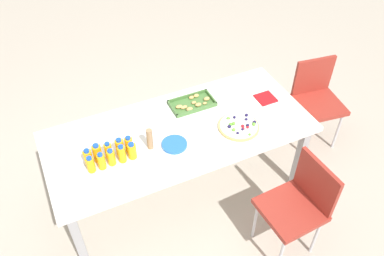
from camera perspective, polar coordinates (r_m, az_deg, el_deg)
ground_plane at (r=3.55m, az=-1.53°, el=-8.85°), size 12.00×12.00×0.00m
party_table at (r=3.05m, az=-1.76°, el=-1.16°), size 2.01×0.88×0.73m
chair_near_right at (r=2.95m, az=15.12°, el=-10.16°), size 0.42×0.42×0.83m
chair_end at (r=3.86m, az=17.39°, el=4.42°), size 0.45×0.45×0.83m
juice_bottle_0 at (r=2.77m, az=-14.32°, el=-5.09°), size 0.06×0.06×0.13m
juice_bottle_1 at (r=2.77m, az=-12.84°, el=-4.66°), size 0.05×0.05×0.14m
juice_bottle_2 at (r=2.78m, az=-11.50°, el=-4.14°), size 0.05×0.05×0.13m
juice_bottle_3 at (r=2.78m, az=-10.02°, el=-3.67°), size 0.05×0.05×0.15m
juice_bottle_4 at (r=2.80m, az=-8.58°, el=-3.26°), size 0.06×0.06×0.13m
juice_bottle_5 at (r=2.81m, az=-14.66°, el=-4.10°), size 0.06×0.06×0.14m
juice_bottle_6 at (r=2.82m, az=-13.40°, el=-3.50°), size 0.06×0.06×0.15m
juice_bottle_7 at (r=2.83m, az=-11.91°, el=-3.14°), size 0.05×0.05×0.13m
juice_bottle_8 at (r=2.83m, az=-10.31°, el=-2.67°), size 0.06×0.06×0.14m
juice_bottle_9 at (r=2.84m, az=-9.03°, el=-2.32°), size 0.06×0.06×0.13m
fruit_pizza at (r=3.03m, az=6.72°, el=0.27°), size 0.31×0.31×0.05m
snack_tray at (r=3.21m, az=0.01°, el=3.49°), size 0.36×0.20×0.04m
plate_stack at (r=2.88m, az=-2.54°, el=-2.36°), size 0.19×0.19×0.02m
napkin_stack at (r=3.33m, az=10.50°, el=4.21°), size 0.15×0.15×0.01m
cardboard_tube at (r=2.83m, az=-6.07°, el=-1.58°), size 0.04×0.04×0.17m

